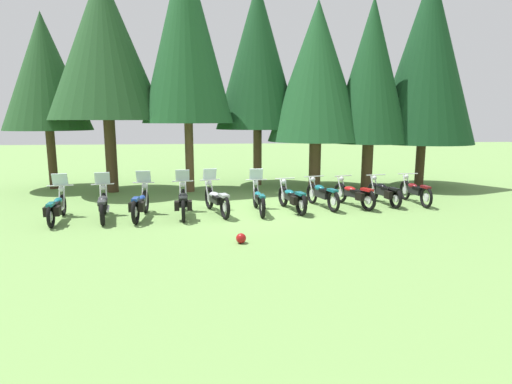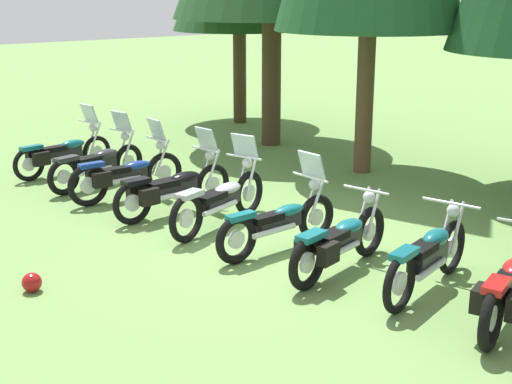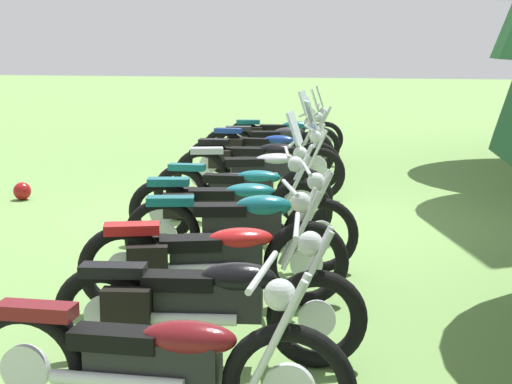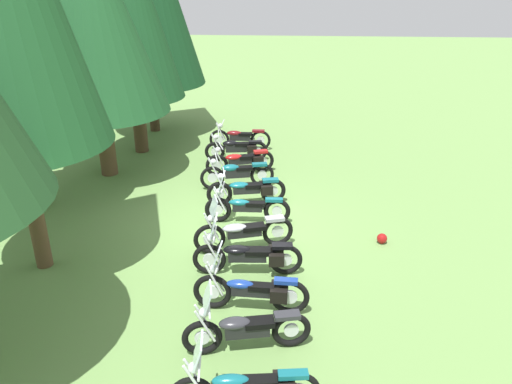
{
  "view_description": "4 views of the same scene",
  "coord_description": "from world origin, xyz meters",
  "px_view_note": "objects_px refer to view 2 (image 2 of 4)",
  "views": [
    {
      "loc": [
        -1.48,
        -12.87,
        2.92
      ],
      "look_at": [
        0.01,
        -0.13,
        0.68
      ],
      "focal_mm": 28.8,
      "sensor_mm": 36.0,
      "label": 1
    },
    {
      "loc": [
        7.3,
        -6.33,
        3.62
      ],
      "look_at": [
        -0.45,
        -0.03,
        0.74
      ],
      "focal_mm": 49.88,
      "sensor_mm": 36.0,
      "label": 2
    },
    {
      "loc": [
        9.96,
        2.11,
        2.17
      ],
      "look_at": [
        1.33,
        0.35,
        0.6
      ],
      "focal_mm": 59.86,
      "sensor_mm": 36.0,
      "label": 3
    },
    {
      "loc": [
        -11.33,
        -1.11,
        5.98
      ],
      "look_at": [
        0.8,
        -0.25,
        0.56
      ],
      "focal_mm": 35.11,
      "sensor_mm": 36.0,
      "label": 4
    }
  ],
  "objects_px": {
    "motorcycle_5": "(280,221)",
    "dropped_helmet": "(32,282)",
    "motorcycle_7": "(429,256)",
    "motorcycle_8": "(510,287)",
    "motorcycle_2": "(126,174)",
    "motorcycle_6": "(339,241)",
    "motorcycle_0": "(62,152)",
    "motorcycle_3": "(173,187)",
    "motorcycle_1": "(98,163)",
    "motorcycle_4": "(221,198)"
  },
  "relations": [
    {
      "from": "motorcycle_4",
      "to": "motorcycle_6",
      "type": "distance_m",
      "value": 2.47
    },
    {
      "from": "motorcycle_2",
      "to": "motorcycle_5",
      "type": "xyz_separation_m",
      "value": [
        3.63,
        0.44,
        -0.02
      ]
    },
    {
      "from": "motorcycle_5",
      "to": "motorcycle_7",
      "type": "height_order",
      "value": "motorcycle_5"
    },
    {
      "from": "motorcycle_1",
      "to": "motorcycle_6",
      "type": "xyz_separation_m",
      "value": [
        5.84,
        0.46,
        -0.02
      ]
    },
    {
      "from": "motorcycle_6",
      "to": "motorcycle_1",
      "type": "bearing_deg",
      "value": 82.82
    },
    {
      "from": "motorcycle_2",
      "to": "dropped_helmet",
      "type": "relative_size",
      "value": 9.02
    },
    {
      "from": "motorcycle_2",
      "to": "motorcycle_6",
      "type": "bearing_deg",
      "value": -81.73
    },
    {
      "from": "motorcycle_2",
      "to": "motorcycle_3",
      "type": "bearing_deg",
      "value": -79.94
    },
    {
      "from": "motorcycle_8",
      "to": "dropped_helmet",
      "type": "xyz_separation_m",
      "value": [
        -4.18,
        -3.77,
        -0.32
      ]
    },
    {
      "from": "motorcycle_6",
      "to": "dropped_helmet",
      "type": "xyz_separation_m",
      "value": [
        -1.95,
        -3.37,
        -0.31
      ]
    },
    {
      "from": "motorcycle_0",
      "to": "motorcycle_7",
      "type": "relative_size",
      "value": 1.01
    },
    {
      "from": "motorcycle_4",
      "to": "motorcycle_6",
      "type": "xyz_separation_m",
      "value": [
        2.47,
        0.1,
        -0.03
      ]
    },
    {
      "from": "motorcycle_5",
      "to": "motorcycle_6",
      "type": "relative_size",
      "value": 1.01
    },
    {
      "from": "motorcycle_3",
      "to": "motorcycle_5",
      "type": "distance_m",
      "value": 2.39
    },
    {
      "from": "motorcycle_3",
      "to": "motorcycle_1",
      "type": "bearing_deg",
      "value": 90.02
    },
    {
      "from": "motorcycle_8",
      "to": "motorcycle_4",
      "type": "bearing_deg",
      "value": 77.67
    },
    {
      "from": "motorcycle_5",
      "to": "motorcycle_7",
      "type": "relative_size",
      "value": 1.01
    },
    {
      "from": "motorcycle_1",
      "to": "motorcycle_4",
      "type": "distance_m",
      "value": 3.39
    },
    {
      "from": "motorcycle_2",
      "to": "motorcycle_8",
      "type": "bearing_deg",
      "value": -80.37
    },
    {
      "from": "motorcycle_1",
      "to": "motorcycle_8",
      "type": "height_order",
      "value": "motorcycle_1"
    },
    {
      "from": "motorcycle_6",
      "to": "motorcycle_7",
      "type": "bearing_deg",
      "value": -80.55
    },
    {
      "from": "motorcycle_1",
      "to": "dropped_helmet",
      "type": "xyz_separation_m",
      "value": [
        3.89,
        -2.91,
        -0.33
      ]
    },
    {
      "from": "motorcycle_3",
      "to": "motorcycle_4",
      "type": "relative_size",
      "value": 1.03
    },
    {
      "from": "motorcycle_6",
      "to": "motorcycle_8",
      "type": "distance_m",
      "value": 2.27
    },
    {
      "from": "motorcycle_5",
      "to": "motorcycle_7",
      "type": "distance_m",
      "value": 2.27
    },
    {
      "from": "motorcycle_4",
      "to": "motorcycle_8",
      "type": "bearing_deg",
      "value": -100.71
    },
    {
      "from": "motorcycle_1",
      "to": "motorcycle_0",
      "type": "bearing_deg",
      "value": 84.98
    },
    {
      "from": "motorcycle_5",
      "to": "dropped_helmet",
      "type": "height_order",
      "value": "motorcycle_5"
    },
    {
      "from": "motorcycle_4",
      "to": "motorcycle_5",
      "type": "bearing_deg",
      "value": -104.75
    },
    {
      "from": "motorcycle_5",
      "to": "motorcycle_6",
      "type": "height_order",
      "value": "motorcycle_5"
    },
    {
      "from": "motorcycle_0",
      "to": "motorcycle_6",
      "type": "relative_size",
      "value": 1.01
    },
    {
      "from": "motorcycle_3",
      "to": "dropped_helmet",
      "type": "xyz_separation_m",
      "value": [
        1.54,
        -3.05,
        -0.34
      ]
    },
    {
      "from": "motorcycle_7",
      "to": "motorcycle_1",
      "type": "bearing_deg",
      "value": 84.07
    },
    {
      "from": "motorcycle_3",
      "to": "dropped_helmet",
      "type": "distance_m",
      "value": 3.43
    },
    {
      "from": "motorcycle_5",
      "to": "motorcycle_3",
      "type": "bearing_deg",
      "value": 95.48
    },
    {
      "from": "motorcycle_2",
      "to": "motorcycle_4",
      "type": "relative_size",
      "value": 0.97
    },
    {
      "from": "motorcycle_1",
      "to": "motorcycle_7",
      "type": "bearing_deg",
      "value": -94.28
    },
    {
      "from": "motorcycle_6",
      "to": "motorcycle_2",
      "type": "bearing_deg",
      "value": 84.22
    },
    {
      "from": "motorcycle_6",
      "to": "motorcycle_4",
      "type": "bearing_deg",
      "value": 80.59
    },
    {
      "from": "motorcycle_6",
      "to": "motorcycle_8",
      "type": "height_order",
      "value": "motorcycle_8"
    },
    {
      "from": "motorcycle_2",
      "to": "motorcycle_4",
      "type": "xyz_separation_m",
      "value": [
        2.28,
        0.39,
        0.01
      ]
    },
    {
      "from": "motorcycle_5",
      "to": "dropped_helmet",
      "type": "bearing_deg",
      "value": 164.82
    },
    {
      "from": "motorcycle_0",
      "to": "motorcycle_2",
      "type": "xyz_separation_m",
      "value": [
        2.36,
        0.12,
        0.01
      ]
    },
    {
      "from": "motorcycle_7",
      "to": "dropped_helmet",
      "type": "height_order",
      "value": "motorcycle_7"
    },
    {
      "from": "motorcycle_6",
      "to": "motorcycle_7",
      "type": "relative_size",
      "value": 1.0
    },
    {
      "from": "motorcycle_0",
      "to": "dropped_helmet",
      "type": "height_order",
      "value": "motorcycle_0"
    },
    {
      "from": "motorcycle_0",
      "to": "motorcycle_5",
      "type": "relative_size",
      "value": 1.0
    },
    {
      "from": "motorcycle_7",
      "to": "motorcycle_8",
      "type": "bearing_deg",
      "value": -104.79
    },
    {
      "from": "motorcycle_2",
      "to": "motorcycle_7",
      "type": "height_order",
      "value": "motorcycle_2"
    },
    {
      "from": "motorcycle_5",
      "to": "motorcycle_8",
      "type": "height_order",
      "value": "motorcycle_5"
    }
  ]
}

